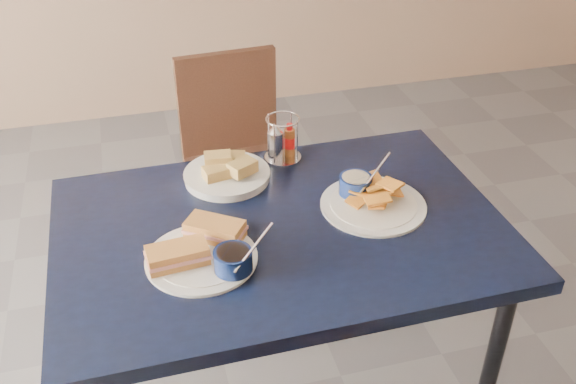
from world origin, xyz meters
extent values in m
cube|color=black|center=(0.14, 0.22, 0.73)|extent=(1.15, 0.77, 0.04)
cylinder|color=black|center=(0.64, -0.09, 0.35)|extent=(0.04, 0.04, 0.71)
cylinder|color=black|center=(-0.35, 0.52, 0.35)|extent=(0.04, 0.04, 0.71)
cylinder|color=black|center=(0.64, 0.52, 0.35)|extent=(0.04, 0.04, 0.71)
cube|color=black|center=(0.20, 1.05, 0.40)|extent=(0.42, 0.40, 0.04)
cylinder|color=black|center=(0.04, 0.90, 0.19)|extent=(0.03, 0.03, 0.38)
cylinder|color=black|center=(0.36, 0.90, 0.19)|extent=(0.03, 0.03, 0.38)
cylinder|color=black|center=(0.04, 1.20, 0.19)|extent=(0.03, 0.03, 0.38)
cylinder|color=black|center=(0.36, 1.20, 0.19)|extent=(0.03, 0.03, 0.38)
cube|color=black|center=(0.20, 1.22, 0.63)|extent=(0.39, 0.07, 0.41)
cylinder|color=white|center=(-0.07, 0.13, 0.75)|extent=(0.27, 0.27, 0.01)
cylinder|color=white|center=(-0.07, 0.13, 0.76)|extent=(0.22, 0.22, 0.00)
cube|color=#C68947|center=(-0.13, 0.12, 0.78)|extent=(0.15, 0.08, 0.04)
cube|color=tan|center=(-0.13, 0.12, 0.78)|extent=(0.15, 0.09, 0.01)
cube|color=#C68947|center=(-0.03, 0.20, 0.78)|extent=(0.15, 0.14, 0.04)
cube|color=tan|center=(-0.03, 0.20, 0.78)|extent=(0.16, 0.15, 0.01)
cylinder|color=#0A1438|center=(-0.01, 0.07, 0.79)|extent=(0.09, 0.09, 0.05)
cylinder|color=black|center=(-0.01, 0.07, 0.80)|extent=(0.08, 0.08, 0.01)
cylinder|color=silver|center=(0.04, 0.05, 0.83)|extent=(0.11, 0.07, 0.08)
cylinder|color=white|center=(0.40, 0.24, 0.75)|extent=(0.28, 0.28, 0.01)
cylinder|color=white|center=(0.40, 0.24, 0.76)|extent=(0.23, 0.23, 0.00)
cube|color=orange|center=(0.36, 0.25, 0.76)|extent=(0.08, 0.07, 0.03)
cube|color=orange|center=(0.41, 0.21, 0.77)|extent=(0.07, 0.08, 0.02)
cube|color=orange|center=(0.47, 0.26, 0.77)|extent=(0.05, 0.07, 0.02)
cube|color=orange|center=(0.38, 0.26, 0.78)|extent=(0.08, 0.07, 0.03)
cube|color=orange|center=(0.42, 0.24, 0.78)|extent=(0.07, 0.06, 0.02)
cube|color=orange|center=(0.42, 0.29, 0.79)|extent=(0.05, 0.07, 0.03)
cube|color=orange|center=(0.42, 0.25, 0.79)|extent=(0.07, 0.05, 0.03)
cube|color=orange|center=(0.41, 0.29, 0.80)|extent=(0.07, 0.08, 0.01)
cube|color=orange|center=(0.39, 0.19, 0.80)|extent=(0.07, 0.05, 0.02)
cube|color=orange|center=(0.45, 0.24, 0.80)|extent=(0.07, 0.08, 0.02)
cylinder|color=#0A1438|center=(0.37, 0.30, 0.79)|extent=(0.09, 0.09, 0.05)
cylinder|color=#C5B395|center=(0.37, 0.30, 0.80)|extent=(0.08, 0.08, 0.01)
cylinder|color=silver|center=(0.42, 0.28, 0.83)|extent=(0.11, 0.07, 0.08)
cylinder|color=white|center=(0.05, 0.47, 0.76)|extent=(0.24, 0.24, 0.02)
cylinder|color=white|center=(0.05, 0.47, 0.77)|extent=(0.20, 0.20, 0.00)
cube|color=tan|center=(0.02, 0.45, 0.79)|extent=(0.08, 0.06, 0.03)
cube|color=tan|center=(0.07, 0.50, 0.79)|extent=(0.09, 0.07, 0.03)
cube|color=tan|center=(0.09, 0.44, 0.80)|extent=(0.09, 0.08, 0.03)
cube|color=tan|center=(0.03, 0.49, 0.81)|extent=(0.08, 0.06, 0.03)
cylinder|color=silver|center=(0.23, 0.54, 0.75)|extent=(0.11, 0.11, 0.01)
cylinder|color=silver|center=(0.27, 0.58, 0.82)|extent=(0.01, 0.00, 0.13)
cylinder|color=silver|center=(0.20, 0.58, 0.82)|extent=(0.01, 0.00, 0.13)
cylinder|color=silver|center=(0.20, 0.51, 0.82)|extent=(0.01, 0.00, 0.13)
cylinder|color=silver|center=(0.27, 0.51, 0.82)|extent=(0.01, 0.00, 0.13)
torus|color=silver|center=(0.23, 0.54, 0.88)|extent=(0.10, 0.10, 0.00)
cylinder|color=silver|center=(0.21, 0.54, 0.80)|extent=(0.05, 0.05, 0.08)
cone|color=silver|center=(0.21, 0.54, 0.85)|extent=(0.04, 0.04, 0.02)
cylinder|color=brown|center=(0.26, 0.55, 0.80)|extent=(0.03, 0.03, 0.08)
cylinder|color=#A90B09|center=(0.26, 0.55, 0.80)|extent=(0.03, 0.03, 0.03)
cylinder|color=#A90B09|center=(0.26, 0.55, 0.85)|extent=(0.02, 0.02, 0.02)
camera|label=1|loc=(-0.18, -1.06, 1.73)|focal=40.00mm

